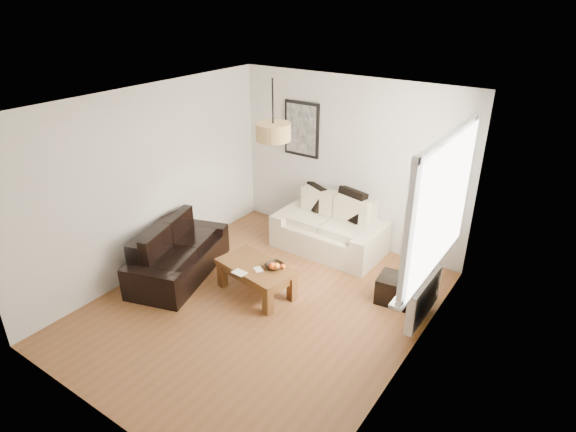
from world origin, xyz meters
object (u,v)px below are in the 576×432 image
Objects in this scene: coffee_table at (256,279)px; ottoman at (402,291)px; sofa_leather at (178,252)px; loveseat_cream at (329,226)px.

coffee_table is 1.68× the size of ottoman.
sofa_leather reaches higher than coffee_table.
loveseat_cream is 1.59× the size of coffee_table.
loveseat_cream is at bearing 82.78° from coffee_table.
loveseat_cream is at bearing -54.64° from sofa_leather.
sofa_leather is 1.59× the size of coffee_table.
coffee_table is at bearing -152.56° from ottoman.
loveseat_cream reaches higher than ottoman.
ottoman is at bearing -24.11° from loveseat_cream.
sofa_leather is 3.10m from ottoman.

